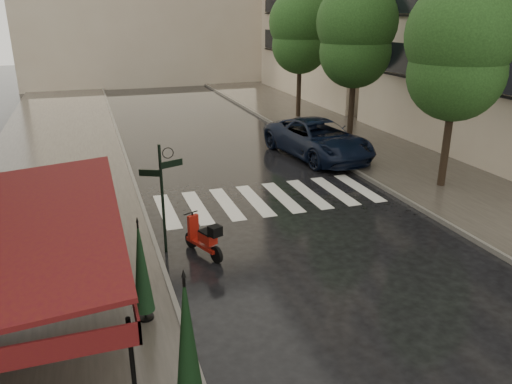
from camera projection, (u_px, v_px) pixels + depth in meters
ground at (238, 299)px, 11.72m from camera, size 120.00×120.00×0.00m
sidewalk_near at (54, 170)px, 21.02m from camera, size 6.00×60.00×0.12m
sidewalk_far at (362, 142)px, 25.47m from camera, size 5.50×60.00×0.12m
curb_near at (128, 163)px, 21.94m from camera, size 0.12×60.00×0.16m
curb_far at (312, 146)px, 24.62m from camera, size 0.12×60.00×0.16m
crosswalk at (269, 199)px, 17.95m from camera, size 7.85×3.20×0.01m
signpost at (162, 190)px, 13.40m from camera, size 1.17×0.29×3.10m
tree_near at (460, 43)px, 17.24m from camera, size 3.80×3.80×7.99m
tree_mid at (357, 28)px, 23.35m from camera, size 3.80×3.80×8.34m
tree_far at (301, 27)px, 29.68m from camera, size 3.80×3.80×8.16m
pedestrian_with_umbrella at (84, 192)px, 13.41m from camera, size 1.41×1.42×2.50m
scooter at (204, 239)px, 13.63m from camera, size 0.84×1.59×1.10m
parked_car at (318, 139)px, 22.84m from camera, size 3.66×6.44×1.70m
parasol_front at (188, 348)px, 7.49m from camera, size 0.50×0.50×2.77m
parasol_back at (141, 267)px, 10.35m from camera, size 0.43×0.43×2.32m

